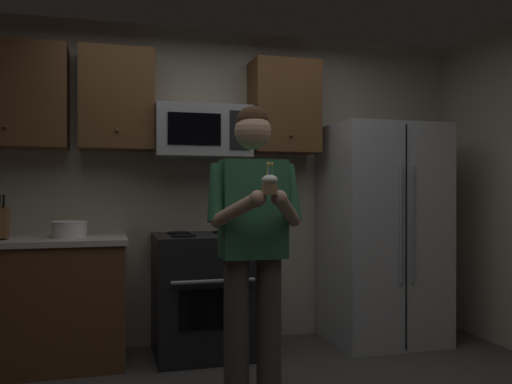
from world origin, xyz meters
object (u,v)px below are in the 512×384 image
at_px(microwave, 202,132).
at_px(person, 253,235).
at_px(oven_range, 205,294).
at_px(cupcake, 270,184).
at_px(bowl_large_white, 69,229).
at_px(refrigerator, 383,233).

height_order(microwave, person, microwave).
xyz_separation_m(oven_range, person, (0.11, -1.01, 0.53)).
distance_m(oven_range, cupcake, 1.58).
xyz_separation_m(microwave, bowl_large_white, (-0.99, -0.10, -0.74)).
xyz_separation_m(bowl_large_white, person, (1.10, -1.04, 0.01)).
xyz_separation_m(person, cupcake, (-0.00, -0.33, 0.30)).
relative_size(microwave, bowl_large_white, 2.89).
bearing_deg(refrigerator, bowl_large_white, 178.57).
height_order(oven_range, person, person).
bearing_deg(microwave, person, -84.41).
height_order(oven_range, bowl_large_white, bowl_large_white).
height_order(bowl_large_white, cupcake, cupcake).
bearing_deg(cupcake, oven_range, 94.73).
bearing_deg(microwave, cupcake, -85.66).
height_order(refrigerator, cupcake, refrigerator).
bearing_deg(person, bowl_large_white, 136.62).
xyz_separation_m(refrigerator, person, (-1.39, -0.97, 0.10)).
xyz_separation_m(oven_range, bowl_large_white, (-0.98, 0.02, 0.52)).
height_order(oven_range, microwave, microwave).
distance_m(refrigerator, person, 1.70).
xyz_separation_m(microwave, cupcake, (0.11, -1.46, -0.43)).
distance_m(oven_range, person, 1.15).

